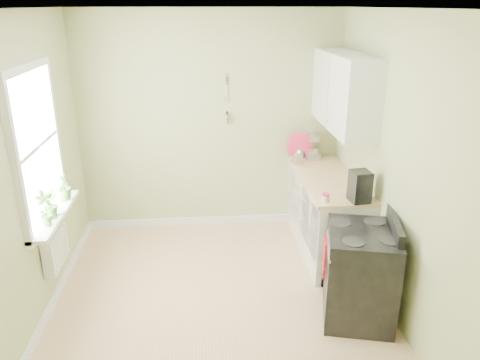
{
  "coord_description": "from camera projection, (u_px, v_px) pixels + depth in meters",
  "views": [
    {
      "loc": [
        -0.13,
        -3.82,
        2.73
      ],
      "look_at": [
        0.25,
        0.55,
        1.08
      ],
      "focal_mm": 35.0,
      "sensor_mm": 36.0,
      "label": 1
    }
  ],
  "objects": [
    {
      "name": "floor",
      "position": [
        219.0,
        305.0,
        4.54
      ],
      "size": [
        3.2,
        3.6,
        0.02
      ],
      "primitive_type": "cube",
      "color": "tan",
      "rests_on": "ground"
    },
    {
      "name": "ceiling",
      "position": [
        213.0,
        7.0,
        3.58
      ],
      "size": [
        3.2,
        3.6,
        0.02
      ],
      "primitive_type": "cube",
      "color": "white",
      "rests_on": "wall_back"
    },
    {
      "name": "wall_back",
      "position": [
        211.0,
        124.0,
        5.75
      ],
      "size": [
        3.2,
        0.02,
        2.7
      ],
      "primitive_type": "cube",
      "color": "#B1B97E",
      "rests_on": "floor"
    },
    {
      "name": "wall_left",
      "position": [
        25.0,
        179.0,
        3.93
      ],
      "size": [
        0.02,
        3.6,
        2.7
      ],
      "primitive_type": "cube",
      "color": "#B1B97E",
      "rests_on": "floor"
    },
    {
      "name": "wall_right",
      "position": [
        396.0,
        168.0,
        4.19
      ],
      "size": [
        0.02,
        3.6,
        2.7
      ],
      "primitive_type": "cube",
      "color": "#B1B97E",
      "rests_on": "floor"
    },
    {
      "name": "base_cabinets",
      "position": [
        326.0,
        215.0,
        5.42
      ],
      "size": [
        0.6,
        1.6,
        0.87
      ],
      "primitive_type": "cube",
      "color": "white",
      "rests_on": "floor"
    },
    {
      "name": "countertop",
      "position": [
        328.0,
        179.0,
        5.26
      ],
      "size": [
        0.64,
        1.6,
        0.04
      ],
      "primitive_type": "cube",
      "color": "beige",
      "rests_on": "base_cabinets"
    },
    {
      "name": "upper_cabinets",
      "position": [
        344.0,
        91.0,
        5.02
      ],
      "size": [
        0.35,
        1.4,
        0.8
      ],
      "primitive_type": "cube",
      "color": "white",
      "rests_on": "wall_right"
    },
    {
      "name": "window",
      "position": [
        36.0,
        146.0,
        4.14
      ],
      "size": [
        0.06,
        1.14,
        1.44
      ],
      "color": "white",
      "rests_on": "wall_left"
    },
    {
      "name": "window_sill",
      "position": [
        55.0,
        215.0,
        4.38
      ],
      "size": [
        0.18,
        1.14,
        0.04
      ],
      "primitive_type": "cube",
      "color": "white",
      "rests_on": "wall_left"
    },
    {
      "name": "radiator",
      "position": [
        55.0,
        248.0,
        4.45
      ],
      "size": [
        0.12,
        0.5,
        0.35
      ],
      "primitive_type": "cube",
      "color": "white",
      "rests_on": "wall_left"
    },
    {
      "name": "wall_utensils",
      "position": [
        227.0,
        107.0,
        5.66
      ],
      "size": [
        0.02,
        0.14,
        0.58
      ],
      "color": "beige",
      "rests_on": "wall_back"
    },
    {
      "name": "stove",
      "position": [
        360.0,
        274.0,
        4.23
      ],
      "size": [
        0.77,
        0.83,
        0.99
      ],
      "color": "black",
      "rests_on": "floor"
    },
    {
      "name": "stand_mixer",
      "position": [
        313.0,
        146.0,
        5.88
      ],
      "size": [
        0.19,
        0.31,
        0.35
      ],
      "color": "#B2B2B7",
      "rests_on": "countertop"
    },
    {
      "name": "kettle",
      "position": [
        299.0,
        157.0,
        5.63
      ],
      "size": [
        0.19,
        0.11,
        0.19
      ],
      "color": "silver",
      "rests_on": "countertop"
    },
    {
      "name": "coffee_maker",
      "position": [
        360.0,
        187.0,
        4.55
      ],
      "size": [
        0.2,
        0.22,
        0.31
      ],
      "color": "black",
      "rests_on": "countertop"
    },
    {
      "name": "red_tray",
      "position": [
        300.0,
        145.0,
        5.85
      ],
      "size": [
        0.34,
        0.08,
        0.33
      ],
      "primitive_type": "cylinder",
      "rotation": [
        1.45,
        0.0,
        -0.08
      ],
      "color": "#CE2A4D",
      "rests_on": "countertop"
    },
    {
      "name": "jar",
      "position": [
        326.0,
        198.0,
        4.56
      ],
      "size": [
        0.08,
        0.08,
        0.09
      ],
      "color": "beige",
      "rests_on": "countertop"
    },
    {
      "name": "plant_a",
      "position": [
        44.0,
        208.0,
        4.06
      ],
      "size": [
        0.21,
        0.2,
        0.33
      ],
      "primitive_type": "imported",
      "rotation": [
        0.0,
        0.0,
        0.66
      ],
      "color": "#3B692A",
      "rests_on": "window_sill"
    },
    {
      "name": "plant_b",
      "position": [
        51.0,
        204.0,
        4.23
      ],
      "size": [
        0.15,
        0.17,
        0.27
      ],
      "primitive_type": "imported",
      "rotation": [
        0.0,
        0.0,
        1.83
      ],
      "color": "#3B692A",
      "rests_on": "window_sill"
    },
    {
      "name": "plant_c",
      "position": [
        63.0,
        186.0,
        4.63
      ],
      "size": [
        0.17,
        0.17,
        0.28
      ],
      "primitive_type": "imported",
      "rotation": [
        0.0,
        0.0,
        4.58
      ],
      "color": "#3B692A",
      "rests_on": "window_sill"
    }
  ]
}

